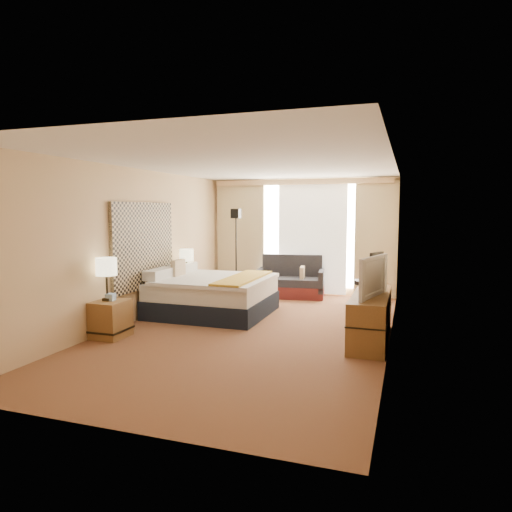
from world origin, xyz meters
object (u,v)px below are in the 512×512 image
(nightstand_left, at_px, (111,319))
(nightstand_right, at_px, (188,291))
(bed, at_px, (212,295))
(lamp_right, at_px, (186,256))
(desk_chair, at_px, (369,284))
(lamp_left, at_px, (106,268))
(media_dresser, at_px, (371,317))
(loveseat, at_px, (291,283))
(television, at_px, (367,276))
(floor_lamp, at_px, (236,236))

(nightstand_left, height_order, nightstand_right, same)
(bed, xyz_separation_m, lamp_right, (-0.79, 0.53, 0.64))
(desk_chair, bearing_deg, lamp_left, -114.02)
(nightstand_left, distance_m, lamp_left, 0.78)
(bed, bearing_deg, nightstand_right, 143.45)
(nightstand_left, height_order, media_dresser, media_dresser)
(loveseat, xyz_separation_m, desk_chair, (1.75, -0.89, 0.20))
(television, bearing_deg, bed, 84.47)
(nightstand_right, relative_size, lamp_left, 0.85)
(floor_lamp, distance_m, lamp_left, 3.45)
(television, bearing_deg, media_dresser, 3.63)
(bed, height_order, lamp_left, lamp_left)
(floor_lamp, relative_size, lamp_left, 2.98)
(bed, relative_size, lamp_right, 3.47)
(nightstand_left, bearing_deg, nightstand_right, 90.00)
(nightstand_left, xyz_separation_m, television, (3.65, 0.81, 0.71))
(nightstand_right, distance_m, floor_lamp, 1.56)
(lamp_left, bearing_deg, media_dresser, 15.67)
(desk_chair, bearing_deg, media_dresser, -60.07)
(nightstand_right, xyz_separation_m, loveseat, (1.76, 1.52, 0.02))
(media_dresser, bearing_deg, television, -101.82)
(bed, distance_m, loveseat, 2.32)
(nightstand_left, distance_m, desk_chair, 4.70)
(lamp_right, bearing_deg, desk_chair, 11.31)
(lamp_left, height_order, television, television)
(media_dresser, distance_m, desk_chair, 2.09)
(floor_lamp, height_order, desk_chair, floor_lamp)
(bed, distance_m, lamp_left, 2.20)
(desk_chair, xyz_separation_m, television, (0.14, -2.31, 0.49))
(nightstand_right, xyz_separation_m, television, (3.65, -1.69, 0.71))
(bed, height_order, floor_lamp, floor_lamp)
(floor_lamp, height_order, television, floor_lamp)
(desk_chair, bearing_deg, bed, -130.93)
(media_dresser, distance_m, floor_lamp, 3.90)
(nightstand_right, bearing_deg, television, -24.83)
(loveseat, distance_m, television, 3.79)
(nightstand_right, xyz_separation_m, bed, (0.81, -0.60, 0.08))
(desk_chair, bearing_deg, nightstand_left, -113.65)
(media_dresser, height_order, loveseat, loveseat)
(lamp_right, distance_m, television, 3.97)
(nightstand_left, height_order, lamp_left, lamp_left)
(nightstand_left, xyz_separation_m, lamp_left, (-0.05, -0.00, 0.77))
(floor_lamp, bearing_deg, loveseat, 32.77)
(desk_chair, height_order, television, television)
(nightstand_left, height_order, floor_lamp, floor_lamp)
(lamp_right, bearing_deg, loveseat, 42.51)
(desk_chair, distance_m, television, 2.37)
(media_dresser, xyz_separation_m, bed, (-2.89, 0.85, 0.01))
(floor_lamp, distance_m, desk_chair, 2.93)
(loveseat, bearing_deg, desk_chair, -34.88)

